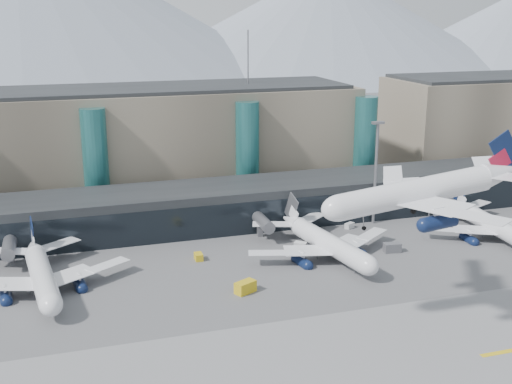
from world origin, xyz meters
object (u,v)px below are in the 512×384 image
veh_b (199,257)px  lightmast_mid (376,167)px  veh_a (12,284)px  veh_h (245,287)px  jet_parked_mid (321,234)px  jet_parked_right (487,217)px  veh_c (392,248)px  jet_parked_left (40,265)px  veh_g (301,246)px  veh_d (350,226)px  hero_jet (435,182)px

veh_b → lightmast_mid: bearing=-76.3°
veh_a → veh_b: bearing=-21.7°
veh_b → veh_h: bearing=-165.1°
lightmast_mid → jet_parked_mid: size_ratio=0.69×
lightmast_mid → veh_a: 86.55m
jet_parked_right → veh_a: bearing=92.8°
jet_parked_right → veh_h: size_ratio=8.70×
jet_parked_mid → veh_h: size_ratio=9.18×
veh_a → veh_c: (78.84, -4.45, 0.21)m
lightmast_mid → veh_a: bearing=-169.9°
jet_parked_left → jet_parked_mid: (58.10, 0.02, 0.11)m
lightmast_mid → jet_parked_mid: 27.70m
veh_g → jet_parked_left: bearing=-136.2°
jet_parked_right → veh_g: 45.75m
veh_a → veh_d: veh_a is taller
jet_parked_mid → veh_b: 26.90m
jet_parked_left → veh_b: jet_parked_left is taller
veh_b → veh_a: bearing=95.8°
hero_jet → jet_parked_right: (37.95, 34.88, -20.44)m
veh_c → jet_parked_left: bearing=-175.8°
jet_parked_mid → veh_c: bearing=-113.9°
veh_a → jet_parked_right: bearing=-27.6°
veh_b → veh_d: veh_b is taller
lightmast_mid → veh_d: lightmast_mid is taller
veh_a → veh_g: veh_a is taller
lightmast_mid → veh_a: size_ratio=8.85×
lightmast_mid → hero_jet: 54.04m
veh_c → veh_g: (-18.55, 7.73, -0.23)m
jet_parked_mid → veh_g: (-3.19, 3.87, -3.71)m
veh_d → lightmast_mid: bearing=-12.8°
veh_c → veh_d: 17.50m
jet_parked_left → veh_h: jet_parked_left is taller
hero_jet → jet_parked_left: (-62.41, 34.92, -20.30)m
veh_c → veh_d: (-2.07, 17.37, -0.34)m
veh_c → jet_parked_mid: bearing=173.1°
jet_parked_right → jet_parked_mid: bearing=93.1°
veh_a → veh_d: bearing=-17.7°
jet_parked_left → veh_a: bearing=76.7°
hero_jet → veh_a: bearing=154.4°
jet_parked_right → veh_c: jet_parked_right is taller
veh_b → jet_parked_right: bearing=-93.4°
hero_jet → veh_h: 40.45m
veh_d → veh_h: bearing=-169.0°
veh_c → veh_h: size_ratio=0.92×
veh_a → hero_jet: bearing=-54.9°
veh_a → veh_h: (42.07, -15.08, 0.30)m
lightmast_mid → veh_d: (-7.39, -2.00, -13.74)m
jet_parked_left → veh_g: (54.92, 3.90, -3.60)m
jet_parked_mid → veh_b: bearing=71.1°
jet_parked_right → veh_h: bearing=105.9°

